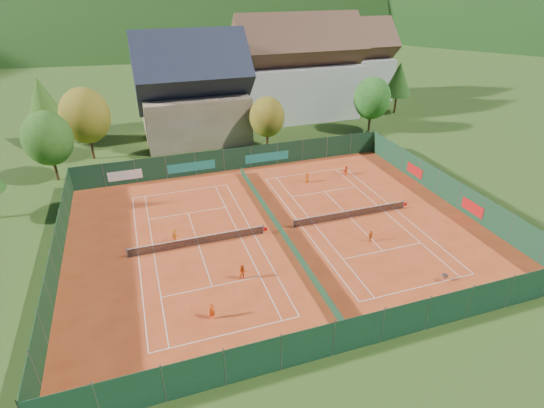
% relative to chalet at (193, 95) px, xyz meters
% --- Properties ---
extents(ground, '(600.00, 600.00, 0.00)m').
position_rel_chalet_xyz_m(ground, '(3.00, -30.00, -6.64)').
color(ground, '#2C4A17').
rests_on(ground, ground).
extents(clay_pad, '(40.00, 32.00, 0.01)m').
position_rel_chalet_xyz_m(clay_pad, '(3.00, -30.00, -6.62)').
color(clay_pad, '#BE411C').
rests_on(clay_pad, ground).
extents(court_markings_left, '(11.03, 23.83, 0.00)m').
position_rel_chalet_xyz_m(court_markings_left, '(-5.00, -30.00, -6.61)').
color(court_markings_left, white).
rests_on(court_markings_left, ground).
extents(court_markings_right, '(11.03, 23.83, 0.00)m').
position_rel_chalet_xyz_m(court_markings_right, '(11.00, -30.00, -6.61)').
color(court_markings_right, white).
rests_on(court_markings_right, ground).
extents(tennis_net_left, '(13.30, 0.10, 1.02)m').
position_rel_chalet_xyz_m(tennis_net_left, '(-4.85, -30.00, -6.12)').
color(tennis_net_left, '#59595B').
rests_on(tennis_net_left, ground).
extents(tennis_net_right, '(13.30, 0.10, 1.02)m').
position_rel_chalet_xyz_m(tennis_net_right, '(11.15, -30.00, -6.12)').
color(tennis_net_right, '#59595B').
rests_on(tennis_net_right, ground).
extents(court_divider, '(0.03, 28.80, 1.00)m').
position_rel_chalet_xyz_m(court_divider, '(3.00, -30.00, -6.12)').
color(court_divider, '#133620').
rests_on(court_divider, ground).
extents(fence_north, '(40.00, 0.10, 3.00)m').
position_rel_chalet_xyz_m(fence_north, '(2.54, -14.01, -5.16)').
color(fence_north, '#133621').
rests_on(fence_north, ground).
extents(fence_south, '(40.00, 0.04, 3.00)m').
position_rel_chalet_xyz_m(fence_south, '(3.00, -46.00, -5.12)').
color(fence_south, '#153B24').
rests_on(fence_south, ground).
extents(fence_west, '(0.04, 32.00, 3.00)m').
position_rel_chalet_xyz_m(fence_west, '(-17.00, -30.00, -5.12)').
color(fence_west, '#163D1E').
rests_on(fence_west, ground).
extents(fence_east, '(0.09, 32.00, 3.00)m').
position_rel_chalet_xyz_m(fence_east, '(23.00, -29.95, -5.14)').
color(fence_east, '#143721').
rests_on(fence_east, ground).
extents(chalet, '(16.20, 12.00, 16.00)m').
position_rel_chalet_xyz_m(chalet, '(0.00, 0.00, 0.00)').
color(chalet, tan).
rests_on(chalet, ground).
extents(hotel_block_a, '(21.60, 11.00, 17.25)m').
position_rel_chalet_xyz_m(hotel_block_a, '(19.00, 6.00, 0.76)').
color(hotel_block_a, silver).
rests_on(hotel_block_a, ground).
extents(hotel_block_b, '(17.28, 10.00, 15.50)m').
position_rel_chalet_xyz_m(hotel_block_b, '(33.00, 14.00, -0.01)').
color(hotel_block_b, silver).
rests_on(hotel_block_b, ground).
extents(tree_west_front, '(5.72, 5.72, 8.69)m').
position_rel_chalet_xyz_m(tree_west_front, '(-19.00, -10.00, -1.23)').
color(tree_west_front, '#463119').
rests_on(tree_west_front, ground).
extents(tree_west_mid, '(6.44, 6.44, 9.78)m').
position_rel_chalet_xyz_m(tree_west_mid, '(-15.00, -4.00, -0.56)').
color(tree_west_mid, '#422617').
rests_on(tree_west_mid, ground).
extents(tree_west_back, '(5.60, 5.60, 10.00)m').
position_rel_chalet_xyz_m(tree_west_back, '(-21.00, 4.00, 0.11)').
color(tree_west_back, '#412B17').
rests_on(tree_west_back, ground).
extents(tree_center, '(5.01, 5.01, 7.60)m').
position_rel_chalet_xyz_m(tree_center, '(9.00, -8.00, -1.91)').
color(tree_center, '#452818').
rests_on(tree_center, ground).
extents(tree_east_front, '(5.72, 5.72, 8.69)m').
position_rel_chalet_xyz_m(tree_east_front, '(27.00, -6.00, -1.23)').
color(tree_east_front, '#4A2B1A').
rests_on(tree_east_front, ground).
extents(tree_east_mid, '(5.04, 5.04, 9.00)m').
position_rel_chalet_xyz_m(tree_east_mid, '(37.00, 2.00, -0.56)').
color(tree_east_mid, '#4C341B').
rests_on(tree_east_mid, ground).
extents(tree_east_back, '(7.15, 7.15, 10.86)m').
position_rel_chalet_xyz_m(tree_east_back, '(29.00, 10.00, 0.12)').
color(tree_east_back, '#4E331B').
rests_on(tree_east_back, ground).
extents(mountain_backdrop, '(820.00, 530.00, 242.00)m').
position_rel_chalet_xyz_m(mountain_backdrop, '(31.54, 203.48, -46.26)').
color(mountain_backdrop, black).
rests_on(mountain_backdrop, ground).
extents(ball_hopper, '(0.34, 0.34, 0.80)m').
position_rel_chalet_xyz_m(ball_hopper, '(13.42, -41.88, -6.07)').
color(ball_hopper, slate).
rests_on(ball_hopper, ground).
extents(loose_ball_0, '(0.07, 0.07, 0.07)m').
position_rel_chalet_xyz_m(loose_ball_0, '(-7.25, -38.02, -6.59)').
color(loose_ball_0, '#CCD833').
rests_on(loose_ball_0, ground).
extents(loose_ball_1, '(0.07, 0.07, 0.07)m').
position_rel_chalet_xyz_m(loose_ball_1, '(7.51, -38.00, -6.59)').
color(loose_ball_1, '#CCD833').
rests_on(loose_ball_1, ground).
extents(loose_ball_2, '(0.07, 0.07, 0.07)m').
position_rel_chalet_xyz_m(loose_ball_2, '(6.48, -28.69, -6.59)').
color(loose_ball_2, '#CCD833').
rests_on(loose_ball_2, ground).
extents(player_left_near, '(0.65, 0.53, 1.52)m').
position_rel_chalet_xyz_m(player_left_near, '(-5.71, -40.01, -5.86)').
color(player_left_near, '#F65515').
rests_on(player_left_near, ground).
extents(player_left_mid, '(0.82, 0.70, 1.47)m').
position_rel_chalet_xyz_m(player_left_mid, '(-2.38, -36.30, -5.89)').
color(player_left_mid, '#DB4F13').
rests_on(player_left_mid, ground).
extents(player_left_far, '(1.06, 0.77, 1.47)m').
position_rel_chalet_xyz_m(player_left_far, '(-7.05, -28.88, -5.89)').
color(player_left_far, orange).
rests_on(player_left_far, ground).
extents(player_right_near, '(0.76, 0.48, 1.21)m').
position_rel_chalet_xyz_m(player_right_near, '(10.67, -34.62, -6.02)').
color(player_right_near, '#CF4E12').
rests_on(player_right_near, ground).
extents(player_right_far_a, '(0.69, 0.49, 1.30)m').
position_rel_chalet_xyz_m(player_right_far_a, '(10.02, -20.55, -5.97)').
color(player_right_far_a, '#D35912').
rests_on(player_right_far_a, ground).
extents(player_right_far_b, '(1.24, 0.78, 1.28)m').
position_rel_chalet_xyz_m(player_right_far_b, '(15.55, -20.12, -5.99)').
color(player_right_far_b, '#FF5116').
rests_on(player_right_far_b, ground).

